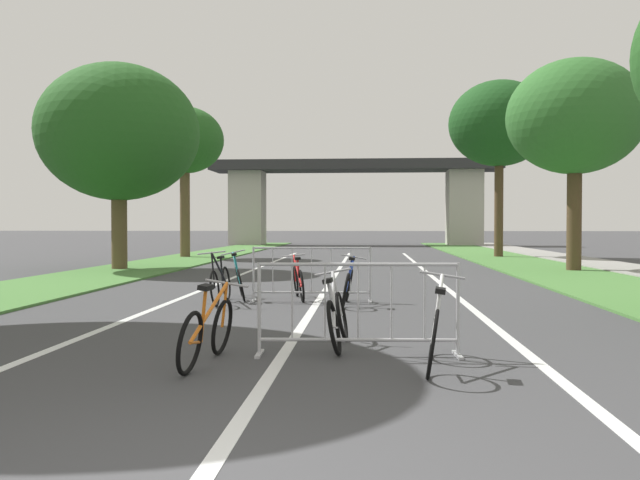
% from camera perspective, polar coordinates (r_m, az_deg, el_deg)
% --- Properties ---
extents(grass_verge_left, '(3.24, 53.19, 0.05)m').
position_cam_1_polar(grass_verge_left, '(26.35, -12.69, -1.86)').
color(grass_verge_left, '#477A38').
rests_on(grass_verge_left, ground).
extents(grass_verge_right, '(3.24, 53.19, 0.05)m').
position_cam_1_polar(grass_verge_right, '(25.86, 16.92, -1.94)').
color(grass_verge_right, '#477A38').
rests_on(grass_verge_right, ground).
extents(sidewalk_path_right, '(2.20, 53.19, 0.08)m').
position_cam_1_polar(sidewalk_path_right, '(26.59, 22.65, -1.86)').
color(sidewalk_path_right, gray).
rests_on(sidewalk_path_right, ground).
extents(lane_stripe_center, '(0.14, 30.77, 0.01)m').
position_cam_1_polar(lane_stripe_center, '(18.88, 1.24, -3.14)').
color(lane_stripe_center, silver).
rests_on(lane_stripe_center, ground).
extents(lane_stripe_right_lane, '(0.14, 30.77, 0.01)m').
position_cam_1_polar(lane_stripe_right_lane, '(18.95, 9.66, -3.14)').
color(lane_stripe_right_lane, silver).
rests_on(lane_stripe_right_lane, ground).
extents(lane_stripe_left_lane, '(0.14, 30.77, 0.01)m').
position_cam_1_polar(lane_stripe_left_lane, '(19.23, -7.07, -3.07)').
color(lane_stripe_left_lane, silver).
rests_on(lane_stripe_left_lane, ground).
extents(overpass_bridge, '(20.40, 3.71, 6.01)m').
position_cam_1_polar(overpass_bridge, '(47.46, 3.00, 4.45)').
color(overpass_bridge, '#2D2D30').
rests_on(overpass_bridge, ground).
extents(tree_left_oak_near, '(5.17, 5.17, 6.66)m').
position_cam_1_polar(tree_left_oak_near, '(22.62, -16.92, 8.81)').
color(tree_left_oak_near, brown).
rests_on(tree_left_oak_near, ground).
extents(tree_left_cypress_far, '(3.47, 3.47, 6.70)m').
position_cam_1_polar(tree_left_cypress_far, '(30.29, -11.56, 8.29)').
color(tree_left_cypress_far, brown).
rests_on(tree_left_cypress_far, ground).
extents(tree_right_pine_near, '(4.22, 4.22, 6.64)m').
position_cam_1_polar(tree_right_pine_near, '(22.51, 21.08, 9.78)').
color(tree_right_pine_near, '#4C3823').
rests_on(tree_right_pine_near, ground).
extents(tree_right_maple_mid, '(4.48, 4.48, 7.89)m').
position_cam_1_polar(tree_right_maple_mid, '(31.03, 15.16, 9.59)').
color(tree_right_maple_mid, '#4C3823').
rests_on(tree_right_maple_mid, ground).
extents(crowd_barrier_nearest, '(2.31, 0.54, 1.05)m').
position_cam_1_polar(crowd_barrier_nearest, '(7.49, 3.30, -6.01)').
color(crowd_barrier_nearest, '#ADADB2').
rests_on(crowd_barrier_nearest, ground).
extents(crowd_barrier_second, '(2.30, 0.51, 1.05)m').
position_cam_1_polar(crowd_barrier_second, '(12.66, -0.73, -3.00)').
color(crowd_barrier_second, '#ADADB2').
rests_on(crowd_barrier_second, ground).
extents(bicycle_black_0, '(0.51, 1.72, 1.01)m').
position_cam_1_polar(bicycle_black_0, '(12.57, -8.55, -3.69)').
color(bicycle_black_0, black).
rests_on(bicycle_black_0, ground).
extents(bicycle_orange_1, '(0.50, 1.68, 0.87)m').
position_cam_1_polar(bicycle_orange_1, '(7.13, -9.64, -7.72)').
color(bicycle_orange_1, black).
rests_on(bicycle_orange_1, ground).
extents(bicycle_teal_2, '(0.74, 1.62, 0.97)m').
position_cam_1_polar(bicycle_teal_2, '(13.23, -6.94, -3.48)').
color(bicycle_teal_2, black).
rests_on(bicycle_teal_2, ground).
extents(bicycle_blue_3, '(0.48, 1.64, 0.92)m').
position_cam_1_polar(bicycle_blue_3, '(12.19, 2.41, -3.94)').
color(bicycle_blue_3, black).
rests_on(bicycle_blue_3, ground).
extents(bicycle_white_4, '(0.54, 1.73, 0.97)m').
position_cam_1_polar(bicycle_white_4, '(6.96, 9.79, -7.72)').
color(bicycle_white_4, black).
rests_on(bicycle_white_4, ground).
extents(bicycle_red_5, '(0.60, 1.67, 0.88)m').
position_cam_1_polar(bicycle_red_5, '(13.08, -1.87, -3.58)').
color(bicycle_red_5, black).
rests_on(bicycle_red_5, ground).
extents(bicycle_silver_6, '(0.46, 1.61, 0.93)m').
position_cam_1_polar(bicycle_silver_6, '(7.98, 1.51, -6.75)').
color(bicycle_silver_6, black).
rests_on(bicycle_silver_6, ground).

